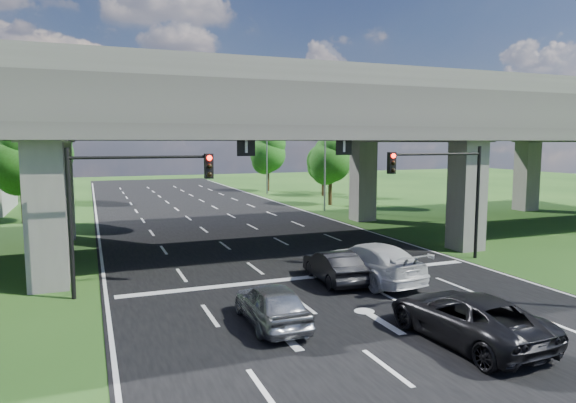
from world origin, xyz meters
TOP-DOWN VIEW (x-y plane):
  - ground at (0.00, 0.00)m, footprint 160.00×160.00m
  - road at (0.00, 10.00)m, footprint 18.00×120.00m
  - overpass at (0.00, 12.00)m, footprint 80.00×15.00m
  - signal_right at (7.82, 3.94)m, footprint 5.76×0.54m
  - signal_left at (-7.82, 3.94)m, footprint 5.76×0.54m
  - streetlight_far at (10.10, 24.00)m, footprint 3.38×0.25m
  - streetlight_beyond at (10.10, 40.00)m, footprint 3.38×0.25m
  - tree_left_near at (-13.95, 26.00)m, footprint 4.50×4.50m
  - tree_left_far at (-12.95, 42.00)m, footprint 4.80×4.80m
  - tree_right_near at (13.05, 28.00)m, footprint 4.20×4.20m
  - tree_right_mid at (16.05, 36.00)m, footprint 3.91×3.90m
  - tree_right_far at (12.05, 44.00)m, footprint 4.50×4.50m
  - car_silver at (-3.65, -1.70)m, footprint 1.81×4.32m
  - car_dark at (0.72, 2.40)m, footprint 1.78×4.35m
  - car_white at (2.29, 1.98)m, footprint 3.17×6.13m
  - car_trailing at (1.54, -5.25)m, footprint 2.86×5.67m

SIDE VIEW (x-z plane):
  - ground at x=0.00m, z-range 0.00..0.00m
  - road at x=0.00m, z-range 0.00..0.03m
  - car_dark at x=0.72m, z-range 0.03..1.43m
  - car_silver at x=-3.65m, z-range 0.03..1.49m
  - car_trailing at x=1.54m, z-range 0.03..1.57m
  - car_white at x=2.29m, z-range 0.03..1.73m
  - tree_right_mid at x=16.05m, z-range 0.79..7.55m
  - signal_right at x=7.82m, z-range 1.19..7.19m
  - signal_left at x=-7.82m, z-range 1.19..7.19m
  - tree_right_near at x=13.05m, z-range 0.86..8.14m
  - tree_left_near at x=-13.95m, z-range 0.92..8.72m
  - tree_right_far at x=12.05m, z-range 0.92..8.72m
  - tree_left_far at x=-12.95m, z-range 0.98..9.30m
  - streetlight_far at x=10.10m, z-range 0.85..10.85m
  - streetlight_beyond at x=10.10m, z-range 0.85..10.85m
  - overpass at x=0.00m, z-range 2.92..12.92m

